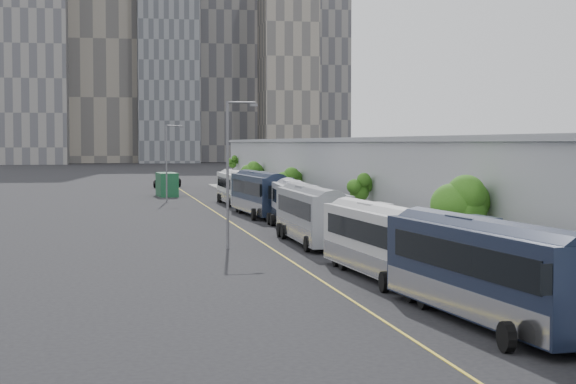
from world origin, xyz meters
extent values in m
cube|color=gray|center=(9.00, 55.00, 0.06)|extent=(10.00, 170.00, 0.12)
cube|color=gold|center=(-1.50, 55.00, 0.01)|extent=(0.12, 160.00, 0.02)
cube|color=gray|center=(13.00, 55.00, 3.40)|extent=(12.00, 160.00, 6.80)
cube|color=gray|center=(13.00, 55.00, 5.85)|extent=(12.45, 160.40, 2.57)
cube|color=gray|center=(7.10, 55.00, 7.00)|extent=(0.30, 160.00, 0.40)
cube|color=slate|center=(-35.00, 300.00, 47.50)|extent=(22.00, 22.00, 95.00)
cube|color=slate|center=(8.00, 310.00, 40.00)|extent=(20.00, 20.00, 80.00)
cube|color=slate|center=(28.00, 330.00, 52.50)|extent=(24.00, 24.00, 105.00)
cube|color=gray|center=(48.00, 305.00, 35.00)|extent=(18.00, 18.00, 70.00)
cube|color=slate|center=(65.00, 340.00, 45.00)|extent=(22.00, 22.00, 90.00)
cube|color=black|center=(2.20, 20.49, 1.99)|extent=(3.94, 13.62, 3.25)
cube|color=black|center=(2.20, 20.29, 2.57)|extent=(3.85, 12.02, 1.11)
cube|color=silver|center=(2.20, 20.49, 0.95)|extent=(3.95, 13.36, 1.04)
cube|color=black|center=(2.20, 22.04, 3.77)|extent=(1.55, 2.39, 0.31)
cube|color=#BABBBC|center=(1.75, 32.97, 1.87)|extent=(3.26, 12.74, 3.06)
cube|color=black|center=(1.75, 32.78, 2.42)|extent=(3.23, 11.24, 1.04)
cube|color=silver|center=(1.75, 32.97, 0.89)|extent=(3.29, 12.49, 0.98)
cube|color=#BABBBC|center=(1.75, 34.43, 3.54)|extent=(1.39, 2.21, 0.29)
cube|color=gray|center=(1.65, 49.54, 1.95)|extent=(2.75, 13.20, 3.19)
cube|color=black|center=(1.65, 49.33, 2.53)|extent=(2.79, 11.62, 1.09)
cube|color=silver|center=(1.65, 49.54, 0.93)|extent=(2.79, 12.93, 1.02)
cube|color=gray|center=(1.65, 51.06, 3.70)|extent=(1.34, 2.24, 0.30)
cube|color=#9FA0A9|center=(2.61, 60.06, 1.92)|extent=(3.55, 13.10, 3.13)
cube|color=black|center=(2.61, 59.86, 2.48)|extent=(3.49, 11.55, 1.07)
cube|color=silver|center=(2.61, 60.06, 0.91)|extent=(3.57, 12.84, 1.00)
cube|color=#9FA0A9|center=(2.61, 61.56, 3.63)|extent=(1.45, 2.28, 0.30)
cube|color=#161F32|center=(2.06, 74.27, 2.07)|extent=(3.66, 14.10, 3.38)
cube|color=black|center=(2.06, 74.06, 2.68)|extent=(3.62, 12.44, 1.15)
cube|color=silver|center=(2.06, 74.27, 0.98)|extent=(3.68, 13.83, 1.08)
cube|color=#161F32|center=(2.06, 75.88, 3.92)|extent=(1.54, 2.44, 0.32)
cube|color=silver|center=(1.94, 91.33, 1.87)|extent=(2.59, 12.66, 3.06)
cube|color=black|center=(1.94, 91.14, 2.42)|extent=(2.64, 11.14, 1.04)
cube|color=silver|center=(1.94, 91.33, 0.89)|extent=(2.63, 12.40, 0.98)
cube|color=silver|center=(1.94, 92.79, 3.55)|extent=(1.27, 2.15, 0.29)
cylinder|color=black|center=(5.38, 32.05, 1.81)|extent=(0.18, 0.18, 3.63)
sphere|color=#2C5E15|center=(5.38, 32.05, 3.75)|extent=(2.84, 2.84, 2.84)
cylinder|color=black|center=(6.09, 53.90, 1.77)|extent=(0.18, 0.18, 3.53)
sphere|color=#2C5E15|center=(6.09, 53.90, 3.45)|extent=(1.43, 1.43, 1.43)
cylinder|color=black|center=(5.68, 79.43, 1.48)|extent=(0.18, 0.18, 2.95)
sphere|color=#2C5E15|center=(5.68, 79.43, 3.04)|extent=(2.25, 2.25, 2.25)
cylinder|color=black|center=(5.46, 102.80, 1.53)|extent=(0.18, 0.18, 3.05)
sphere|color=#2C5E15|center=(5.46, 102.80, 3.16)|extent=(2.42, 2.42, 2.42)
cylinder|color=black|center=(6.21, 126.52, 1.98)|extent=(0.18, 0.18, 3.97)
sphere|color=#2C5E15|center=(6.21, 126.52, 3.81)|extent=(1.18, 1.18, 1.18)
cylinder|color=#59595E|center=(-4.28, 47.55, 4.72)|extent=(0.18, 0.18, 9.44)
cylinder|color=#59595E|center=(-3.38, 47.55, 9.34)|extent=(1.80, 0.14, 0.14)
cube|color=#59595E|center=(-2.58, 47.55, 9.19)|extent=(0.50, 0.22, 0.18)
cylinder|color=#59595E|center=(-5.20, 96.80, 4.40)|extent=(0.18, 0.18, 8.81)
cylinder|color=#59595E|center=(-4.30, 96.80, 8.71)|extent=(1.80, 0.14, 0.14)
cube|color=#59595E|center=(-3.50, 96.80, 8.56)|extent=(0.50, 0.22, 0.18)
cube|color=#134025|center=(-4.46, 108.67, 1.49)|extent=(2.60, 5.78, 2.98)
imported|color=black|center=(-3.00, 132.78, 0.89)|extent=(4.93, 7.00, 1.77)
camera|label=1|loc=(-11.78, -13.33, 6.80)|focal=60.00mm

